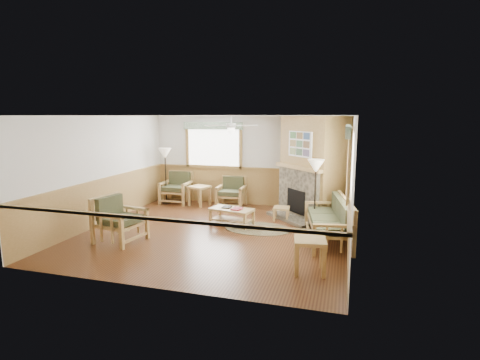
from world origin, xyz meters
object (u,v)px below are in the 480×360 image
(end_table_sofa, at_px, (310,256))
(floor_lamp_right, at_px, (315,195))
(armchair_back_left, at_px, (176,188))
(armchair_left, at_px, (120,219))
(footstool, at_px, (281,214))
(floor_lamp_left, at_px, (166,176))
(armchair_back_right, at_px, (231,192))
(end_table_chairs, at_px, (199,196))
(coffee_table, at_px, (232,217))
(sofa, at_px, (328,220))

(end_table_sofa, relative_size, floor_lamp_right, 0.35)
(armchair_back_left, height_order, armchair_left, armchair_left)
(end_table_sofa, distance_m, footstool, 3.31)
(floor_lamp_left, bearing_deg, armchair_back_right, 3.38)
(end_table_chairs, xyz_separation_m, end_table_sofa, (3.72, -4.09, -0.00))
(armchair_back_left, xyz_separation_m, armchair_back_right, (1.80, 0.00, -0.04))
(armchair_back_right, bearing_deg, floor_lamp_left, -178.72)
(end_table_sofa, xyz_separation_m, floor_lamp_right, (-0.14, 2.50, 0.55))
(coffee_table, height_order, floor_lamp_left, floor_lamp_left)
(footstool, bearing_deg, armchair_left, -139.73)
(armchair_back_right, distance_m, footstool, 2.05)
(coffee_table, xyz_separation_m, floor_lamp_left, (-2.69, 1.75, 0.66))
(end_table_chairs, relative_size, end_table_sofa, 1.00)
(armchair_back_left, xyz_separation_m, floor_lamp_left, (-0.29, -0.12, 0.39))
(end_table_sofa, relative_size, footstool, 1.49)
(footstool, bearing_deg, sofa, -46.75)
(sofa, xyz_separation_m, armchair_back_left, (-4.76, 2.42, 0.02))
(end_table_chairs, relative_size, floor_lamp_right, 0.35)
(footstool, bearing_deg, armchair_back_right, 147.28)
(floor_lamp_right, bearing_deg, armchair_left, -153.75)
(coffee_table, xyz_separation_m, end_table_chairs, (-1.56, 1.72, 0.09))
(end_table_sofa, bearing_deg, sofa, 83.61)
(end_table_sofa, bearing_deg, armchair_left, 172.54)
(end_table_sofa, distance_m, floor_lamp_right, 2.56)
(armchair_back_right, relative_size, floor_lamp_left, 0.51)
(armchair_left, xyz_separation_m, floor_lamp_left, (-0.73, 3.58, 0.38))
(sofa, xyz_separation_m, coffee_table, (-2.36, 0.55, -0.25))
(footstool, bearing_deg, end_table_sofa, -71.75)
(armchair_left, relative_size, floor_lamp_left, 0.57)
(coffee_table, xyz_separation_m, end_table_sofa, (2.15, -2.38, 0.09))
(armchair_back_left, relative_size, armchair_left, 0.98)
(end_table_chairs, relative_size, footstool, 1.49)
(coffee_table, xyz_separation_m, floor_lamp_right, (2.02, 0.12, 0.64))
(armchair_back_left, relative_size, floor_lamp_right, 0.56)
(end_table_sofa, height_order, floor_lamp_left, floor_lamp_left)
(end_table_chairs, bearing_deg, armchair_back_right, 9.08)
(armchair_back_right, height_order, floor_lamp_right, floor_lamp_right)
(end_table_chairs, bearing_deg, armchair_back_left, 169.55)
(armchair_back_left, distance_m, armchair_left, 3.73)
(armchair_back_right, xyz_separation_m, coffee_table, (0.60, -1.87, -0.23))
(armchair_back_left, height_order, floor_lamp_right, floor_lamp_right)
(floor_lamp_left, xyz_separation_m, floor_lamp_right, (4.71, -1.62, -0.01))
(armchair_back_right, bearing_deg, coffee_table, -74.41)
(coffee_table, distance_m, footstool, 1.36)
(armchair_left, height_order, end_table_chairs, armchair_left)
(footstool, distance_m, floor_lamp_right, 1.30)
(floor_lamp_left, bearing_deg, footstool, -14.39)
(armchair_back_right, distance_m, coffee_table, 1.98)
(coffee_table, bearing_deg, floor_lamp_left, 159.84)
(footstool, bearing_deg, armchair_back_left, 162.62)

